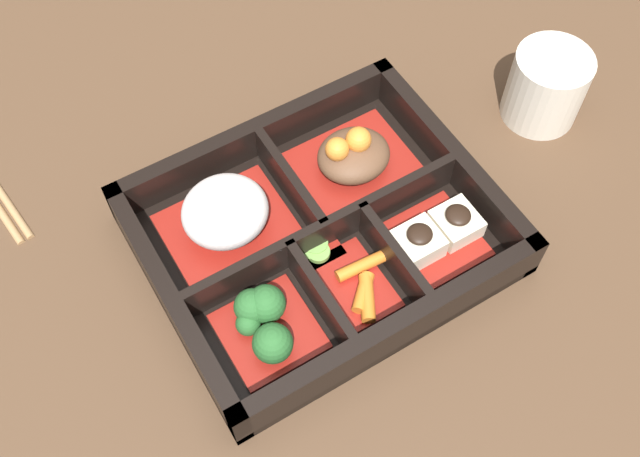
# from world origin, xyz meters

# --- Properties ---
(ground_plane) EXTENTS (3.00, 3.00, 0.00)m
(ground_plane) POSITION_xyz_m (0.00, 0.00, 0.00)
(ground_plane) COLOR #4C3523
(bento_base) EXTENTS (0.29, 0.24, 0.01)m
(bento_base) POSITION_xyz_m (0.00, 0.00, 0.01)
(bento_base) COLOR black
(bento_base) RESTS_ON ground_plane
(bento_rim) EXTENTS (0.29, 0.24, 0.05)m
(bento_rim) POSITION_xyz_m (0.00, -0.00, 0.02)
(bento_rim) COLOR black
(bento_rim) RESTS_ON ground_plane
(bowl_rice) EXTENTS (0.11, 0.09, 0.05)m
(bowl_rice) POSITION_xyz_m (-0.06, 0.05, 0.04)
(bowl_rice) COLOR maroon
(bowl_rice) RESTS_ON bento_base
(bowl_stew) EXTENTS (0.11, 0.09, 0.05)m
(bowl_stew) POSITION_xyz_m (0.06, 0.05, 0.03)
(bowl_stew) COLOR maroon
(bowl_stew) RESTS_ON bento_base
(bowl_greens) EXTENTS (0.07, 0.07, 0.04)m
(bowl_greens) POSITION_xyz_m (-0.08, -0.05, 0.03)
(bowl_greens) COLOR maroon
(bowl_greens) RESTS_ON bento_base
(bowl_carrots) EXTENTS (0.06, 0.08, 0.02)m
(bowl_carrots) POSITION_xyz_m (0.00, -0.06, 0.02)
(bowl_carrots) COLOR maroon
(bowl_carrots) RESTS_ON bento_base
(bowl_tofu) EXTENTS (0.08, 0.07, 0.03)m
(bowl_tofu) POSITION_xyz_m (0.08, -0.05, 0.02)
(bowl_tofu) COLOR maroon
(bowl_tofu) RESTS_ON bento_base
(bowl_pickles) EXTENTS (0.04, 0.04, 0.01)m
(bowl_pickles) POSITION_xyz_m (-0.01, -0.01, 0.02)
(bowl_pickles) COLOR maroon
(bowl_pickles) RESTS_ON bento_base
(tea_cup) EXTENTS (0.07, 0.07, 0.07)m
(tea_cup) POSITION_xyz_m (0.26, 0.02, 0.04)
(tea_cup) COLOR beige
(tea_cup) RESTS_ON ground_plane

